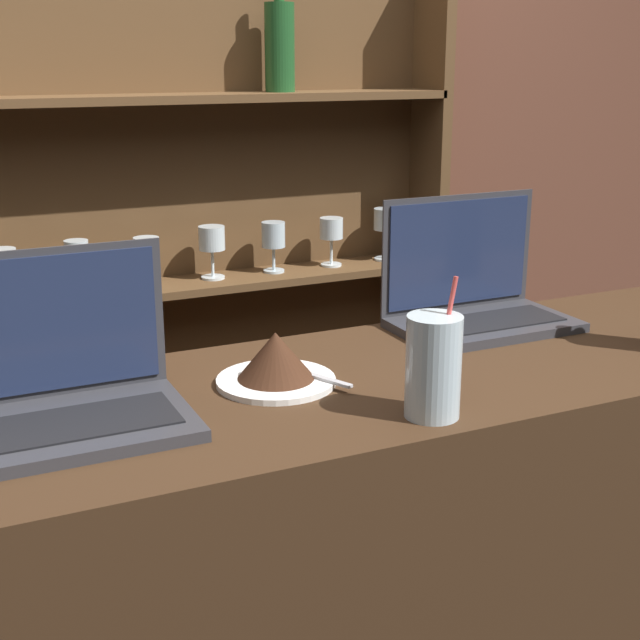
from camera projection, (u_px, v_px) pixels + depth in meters
back_wall at (146, 146)px, 2.24m from camera, size 7.00×0.06×2.70m
back_shelf at (177, 301)px, 2.30m from camera, size 1.46×0.18×1.84m
laptop_near at (69, 386)px, 1.27m from camera, size 0.32×0.23×0.24m
laptop_far at (474, 295)px, 1.74m from camera, size 0.34×0.20×0.25m
cake_plate at (276, 362)px, 1.42m from camera, size 0.19×0.19×0.09m
water_glass at (433, 367)px, 1.29m from camera, size 0.08×0.08×0.21m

